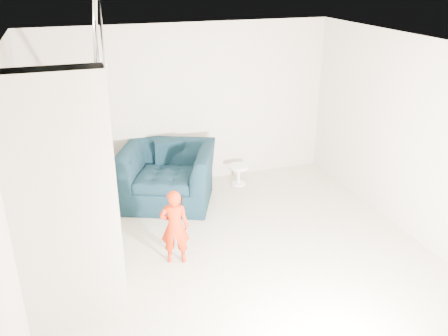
{
  "coord_description": "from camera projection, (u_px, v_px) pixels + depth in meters",
  "views": [
    {
      "loc": [
        -1.84,
        -4.68,
        3.51
      ],
      "look_at": [
        0.15,
        1.2,
        0.85
      ],
      "focal_mm": 38.0,
      "sensor_mm": 36.0,
      "label": 1
    }
  ],
  "objects": [
    {
      "name": "side_table",
      "position": [
        239.0,
        172.0,
        8.17
      ],
      "size": [
        0.35,
        0.35,
        0.35
      ],
      "color": "white",
      "rests_on": "floor"
    },
    {
      "name": "staircase",
      "position": [
        67.0,
        204.0,
        5.52
      ],
      "size": [
        1.02,
        3.03,
        3.62
      ],
      "color": "#ADA089",
      "rests_on": "floor"
    },
    {
      "name": "phone",
      "position": [
        182.0,
        201.0,
        5.76
      ],
      "size": [
        0.02,
        0.05,
        0.1
      ],
      "primitive_type": "cube",
      "rotation": [
        0.0,
        0.0,
        -0.03
      ],
      "color": "black",
      "rests_on": "toddler"
    },
    {
      "name": "right_wall",
      "position": [
        423.0,
        144.0,
        6.2
      ],
      "size": [
        0.0,
        5.5,
        5.5
      ],
      "primitive_type": "plane",
      "rotation": [
        1.57,
        0.0,
        -1.57
      ],
      "color": "#B8AA96",
      "rests_on": "floor"
    },
    {
      "name": "cushion",
      "position": [
        169.0,
        152.0,
        7.73
      ],
      "size": [
        0.48,
        0.23,
        0.47
      ],
      "primitive_type": "cube",
      "rotation": [
        0.21,
        0.0,
        0.0
      ],
      "color": "black",
      "rests_on": "armchair"
    },
    {
      "name": "ceiling",
      "position": [
        247.0,
        50.0,
        4.93
      ],
      "size": [
        5.5,
        5.5,
        0.0
      ],
      "primitive_type": "plane",
      "rotation": [
        3.14,
        0.0,
        0.0
      ],
      "color": "silver",
      "rests_on": "back_wall"
    },
    {
      "name": "front_wall",
      "position": [
        397.0,
        327.0,
        3.07
      ],
      "size": [
        5.0,
        0.0,
        5.0
      ],
      "primitive_type": "plane",
      "rotation": [
        -1.57,
        0.0,
        0.0
      ],
      "color": "#B8AA96",
      "rests_on": "floor"
    },
    {
      "name": "left_wall",
      "position": [
        12.0,
        200.0,
        4.73
      ],
      "size": [
        0.0,
        5.5,
        5.5
      ],
      "primitive_type": "plane",
      "rotation": [
        1.57,
        0.0,
        1.57
      ],
      "color": "#B8AA96",
      "rests_on": "floor"
    },
    {
      "name": "toddler",
      "position": [
        175.0,
        227.0,
        5.92
      ],
      "size": [
        0.42,
        0.33,
        1.01
      ],
      "primitive_type": "imported",
      "rotation": [
        0.0,
        0.0,
        2.86
      ],
      "color": "#AE2005",
      "rests_on": "floor"
    },
    {
      "name": "throw",
      "position": [
        127.0,
        172.0,
        7.3
      ],
      "size": [
        0.05,
        0.47,
        0.53
      ],
      "primitive_type": "cube",
      "color": "black",
      "rests_on": "armchair"
    },
    {
      "name": "armchair",
      "position": [
        168.0,
        175.0,
        7.5
      ],
      "size": [
        1.77,
        1.68,
        0.91
      ],
      "primitive_type": "imported",
      "rotation": [
        0.0,
        0.0,
        -0.41
      ],
      "color": "black",
      "rests_on": "floor"
    },
    {
      "name": "back_wall",
      "position": [
        186.0,
        107.0,
        7.86
      ],
      "size": [
        5.0,
        0.0,
        5.0
      ],
      "primitive_type": "plane",
      "rotation": [
        1.57,
        0.0,
        0.0
      ],
      "color": "#B8AA96",
      "rests_on": "floor"
    },
    {
      "name": "floor",
      "position": [
        243.0,
        266.0,
        6.0
      ],
      "size": [
        5.5,
        5.5,
        0.0
      ],
      "primitive_type": "plane",
      "color": "tan",
      "rests_on": "ground"
    }
  ]
}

